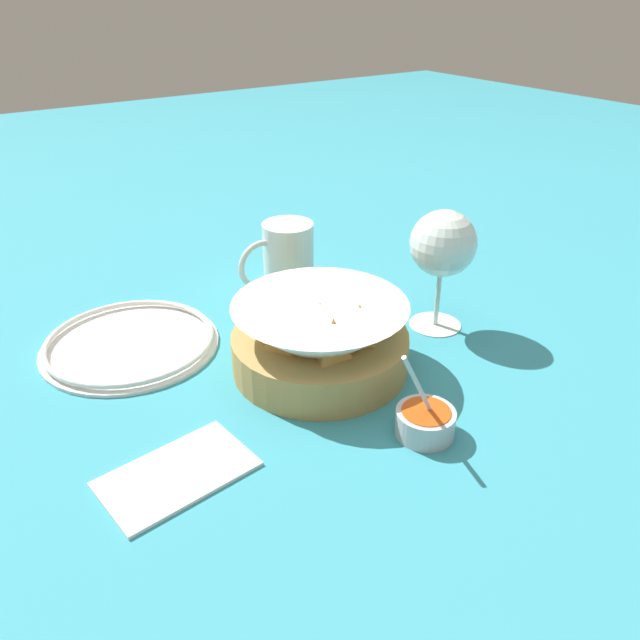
% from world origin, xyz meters
% --- Properties ---
extents(ground_plane, '(4.00, 4.00, 0.00)m').
position_xyz_m(ground_plane, '(0.00, 0.00, 0.00)').
color(ground_plane, teal).
extents(food_basket, '(0.22, 0.22, 0.10)m').
position_xyz_m(food_basket, '(0.03, 0.01, 0.04)').
color(food_basket, '#B2894C').
rests_on(food_basket, ground_plane).
extents(sauce_cup, '(0.07, 0.07, 0.11)m').
position_xyz_m(sauce_cup, '(0.01, 0.18, 0.02)').
color(sauce_cup, '#B7B7BC').
rests_on(sauce_cup, ground_plane).
extents(wine_glass, '(0.09, 0.09, 0.17)m').
position_xyz_m(wine_glass, '(-0.17, 0.01, 0.12)').
color(wine_glass, silver).
rests_on(wine_glass, ground_plane).
extents(beer_mug, '(0.12, 0.08, 0.12)m').
position_xyz_m(beer_mug, '(-0.05, -0.20, 0.05)').
color(beer_mug, silver).
rests_on(beer_mug, ground_plane).
extents(side_plate, '(0.24, 0.24, 0.01)m').
position_xyz_m(side_plate, '(0.22, -0.18, 0.01)').
color(side_plate, white).
rests_on(side_plate, ground_plane).
extents(napkin, '(0.16, 0.11, 0.01)m').
position_xyz_m(napkin, '(0.26, 0.09, 0.00)').
color(napkin, white).
rests_on(napkin, ground_plane).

